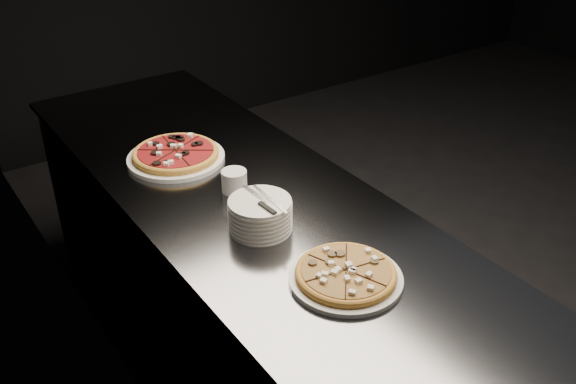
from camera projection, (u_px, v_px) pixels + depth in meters
wall_left at (124, 80)px, 1.66m from camera, size 0.02×5.00×2.80m
counter at (254, 306)px, 2.31m from camera, size 0.74×2.44×0.92m
pizza_mushroom at (346, 275)px, 1.70m from camera, size 0.31×0.31×0.04m
pizza_tomato at (176, 155)px, 2.29m from camera, size 0.41×0.41×0.04m
plate_stack at (260, 215)px, 1.90m from camera, size 0.19×0.19×0.10m
cutlery at (265, 201)px, 1.86m from camera, size 0.07×0.20×0.01m
ramekin at (234, 180)px, 2.10m from camera, size 0.08×0.08×0.07m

